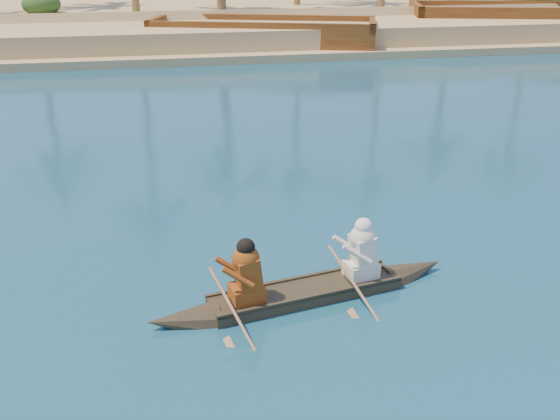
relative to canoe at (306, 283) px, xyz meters
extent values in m
plane|color=#0B2347|center=(1.52, -1.94, -0.27)|extent=(160.00, 160.00, 0.00)
cube|color=tan|center=(1.52, 24.06, -0.15)|extent=(150.00, 8.00, 0.50)
cube|color=tan|center=(1.52, 46.06, 0.28)|extent=(150.00, 50.00, 1.50)
cube|color=brown|center=(3.29, 23.75, 0.15)|extent=(11.74, 6.96, 1.39)
cube|color=brown|center=(18.87, 25.06, 0.23)|extent=(13.97, 7.69, 1.66)
camera|label=1|loc=(-1.98, -8.22, 4.89)|focal=40.00mm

